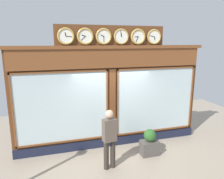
{
  "coord_description": "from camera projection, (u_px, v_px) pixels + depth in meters",
  "views": [
    {
      "loc": [
        1.88,
        6.42,
        3.44
      ],
      "look_at": [
        0.0,
        0.0,
        1.95
      ],
      "focal_mm": 34.35,
      "sensor_mm": 36.0,
      "label": 1
    }
  ],
  "objects": [
    {
      "name": "shop_facade",
      "position": [
        111.0,
        95.0,
        7.02
      ],
      "size": [
        6.32,
        0.42,
        3.93
      ],
      "color": "#5B3319",
      "rests_on": "ground_plane"
    },
    {
      "name": "pedestrian",
      "position": [
        110.0,
        137.0,
        5.78
      ],
      "size": [
        0.39,
        0.27,
        1.69
      ],
      "color": "#312A24",
      "rests_on": "ground_plane"
    },
    {
      "name": "planter_box",
      "position": [
        149.0,
        148.0,
        6.64
      ],
      "size": [
        0.56,
        0.36,
        0.45
      ],
      "primitive_type": "cube",
      "color": "#4C4742",
      "rests_on": "ground_plane"
    },
    {
      "name": "planter_shrub",
      "position": [
        150.0,
        135.0,
        6.55
      ],
      "size": [
        0.38,
        0.38,
        0.38
      ],
      "primitive_type": "sphere",
      "color": "#285623",
      "rests_on": "planter_box"
    }
  ]
}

